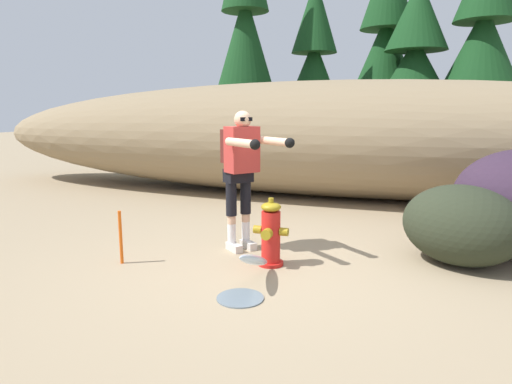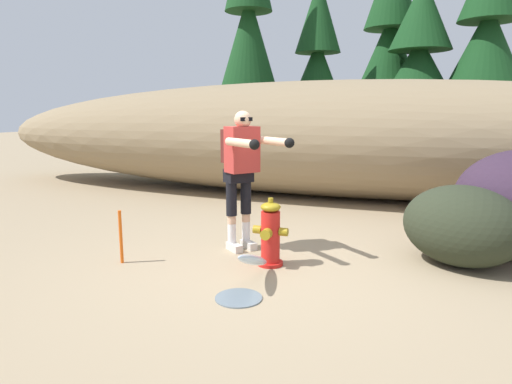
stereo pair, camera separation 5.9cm
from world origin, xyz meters
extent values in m
cube|color=#998466|center=(0.00, 0.00, -0.02)|extent=(56.00, 56.00, 0.04)
ellipsoid|color=#897556|center=(0.00, 4.37, 1.13)|extent=(15.95, 3.20, 2.26)
cylinder|color=red|center=(0.05, 0.00, 0.02)|extent=(0.28, 0.28, 0.04)
cylinder|color=red|center=(0.05, 0.00, 0.32)|extent=(0.21, 0.21, 0.56)
ellipsoid|color=#9E8419|center=(0.05, 0.00, 0.65)|extent=(0.22, 0.22, 0.10)
cylinder|color=#9E8419|center=(0.05, 0.00, 0.73)|extent=(0.06, 0.06, 0.05)
cylinder|color=#9E8419|center=(-0.10, 0.00, 0.39)|extent=(0.09, 0.09, 0.09)
cylinder|color=#9E8419|center=(0.20, 0.00, 0.39)|extent=(0.09, 0.09, 0.09)
cylinder|color=#9E8419|center=(0.05, -0.15, 0.39)|extent=(0.11, 0.09, 0.11)
ellipsoid|color=silver|center=(0.05, -0.55, 0.23)|extent=(0.10, 0.83, 0.40)
cylinder|color=slate|center=(0.05, -0.95, 0.01)|extent=(0.43, 0.43, 0.01)
cube|color=beige|center=(-0.38, 0.48, 0.04)|extent=(0.26, 0.24, 0.09)
cylinder|color=white|center=(-0.43, 0.52, 0.21)|extent=(0.10, 0.10, 0.24)
cylinder|color=#DBAD89|center=(-0.43, 0.52, 0.38)|extent=(0.10, 0.10, 0.10)
cylinder|color=black|center=(-0.43, 0.52, 0.65)|extent=(0.13, 0.13, 0.43)
cube|color=beige|center=(-0.51, 0.33, 0.04)|extent=(0.26, 0.24, 0.09)
cylinder|color=white|center=(-0.56, 0.37, 0.21)|extent=(0.10, 0.10, 0.24)
cylinder|color=#DBAD89|center=(-0.56, 0.37, 0.38)|extent=(0.10, 0.10, 0.10)
cylinder|color=black|center=(-0.56, 0.37, 0.65)|extent=(0.13, 0.13, 0.43)
cube|color=black|center=(-0.49, 0.44, 0.91)|extent=(0.36, 0.37, 0.16)
cube|color=#B2332D|center=(-0.43, 0.39, 1.23)|extent=(0.41, 0.43, 0.54)
cube|color=#511E19|center=(-0.58, 0.51, 1.26)|extent=(0.30, 0.32, 0.40)
sphere|color=#DBAD89|center=(-0.41, 0.38, 1.58)|extent=(0.20, 0.20, 0.20)
cube|color=black|center=(-0.34, 0.32, 1.58)|extent=(0.11, 0.13, 0.04)
cylinder|color=#DBAD89|center=(0.00, 0.33, 1.34)|extent=(0.51, 0.44, 0.09)
sphere|color=black|center=(0.21, 0.16, 1.34)|extent=(0.11, 0.11, 0.11)
cylinder|color=#DBAD89|center=(-0.28, -0.02, 1.34)|extent=(0.51, 0.44, 0.09)
sphere|color=black|center=(-0.07, -0.19, 1.34)|extent=(0.11, 0.11, 0.11)
ellipsoid|color=#282E1F|center=(2.02, 0.70, 0.44)|extent=(1.60, 1.48, 0.89)
cylinder|color=#47331E|center=(-3.27, 8.30, 0.78)|extent=(0.26, 0.26, 1.57)
cone|color=#143D19|center=(-3.27, 8.30, 3.33)|extent=(2.13, 2.13, 3.51)
cylinder|color=#47331E|center=(-1.48, 9.59, 0.59)|extent=(0.26, 0.26, 1.19)
cone|color=#143D19|center=(-1.48, 9.59, 2.52)|extent=(2.16, 2.16, 2.67)
cone|color=#143D19|center=(-1.48, 9.59, 4.52)|extent=(1.40, 1.40, 2.22)
cylinder|color=#47331E|center=(0.55, 11.12, 0.77)|extent=(0.31, 0.31, 1.54)
cone|color=#143D19|center=(0.55, 11.12, 3.16)|extent=(2.62, 2.62, 3.24)
cylinder|color=#47331E|center=(1.48, 9.95, 0.68)|extent=(0.33, 0.33, 1.36)
cone|color=#143D19|center=(1.48, 9.95, 2.59)|extent=(2.79, 2.79, 2.45)
cone|color=#143D19|center=(1.48, 9.95, 4.42)|extent=(1.81, 1.81, 2.04)
cylinder|color=#47331E|center=(3.22, 9.74, 0.86)|extent=(0.31, 0.31, 1.73)
cone|color=#143D19|center=(3.22, 9.74, 3.14)|extent=(2.56, 2.56, 2.83)
cylinder|color=#E55914|center=(-1.53, -0.49, 0.30)|extent=(0.04, 0.04, 0.60)
camera|label=1|loc=(1.41, -4.51, 1.68)|focal=31.32mm
camera|label=2|loc=(1.46, -4.49, 1.68)|focal=31.32mm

